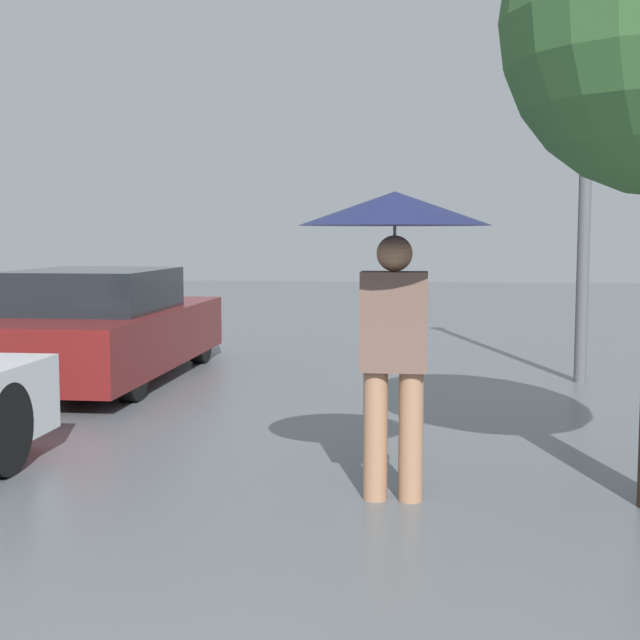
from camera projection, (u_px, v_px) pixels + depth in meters
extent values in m
cylinder|color=#9E7051|center=(375.00, 435.00, 5.59)|extent=(0.15, 0.15, 0.82)
cylinder|color=#9E7051|center=(411.00, 436.00, 5.56)|extent=(0.15, 0.15, 0.82)
cube|color=brown|center=(394.00, 321.00, 5.51)|extent=(0.41, 0.24, 0.62)
sphere|color=#9E7051|center=(395.00, 253.00, 5.47)|extent=(0.22, 0.22, 0.22)
cylinder|color=#515456|center=(394.00, 279.00, 5.48)|extent=(0.02, 0.02, 0.65)
cone|color=#191E4C|center=(395.00, 208.00, 5.44)|extent=(1.18, 1.18, 0.21)
cylinder|color=black|center=(1.00, 429.00, 6.15)|extent=(0.18, 0.65, 0.65)
cube|color=maroon|center=(102.00, 337.00, 10.31)|extent=(1.81, 4.36, 0.65)
cube|color=black|center=(93.00, 290.00, 10.04)|extent=(1.54, 1.96, 0.47)
cylinder|color=black|center=(80.00, 339.00, 11.76)|extent=(0.18, 0.57, 0.57)
cylinder|color=black|center=(200.00, 341.00, 11.57)|extent=(0.18, 0.57, 0.57)
cylinder|color=black|center=(131.00, 373.00, 8.90)|extent=(0.18, 0.57, 0.57)
cylinder|color=#515456|center=(585.00, 178.00, 9.87)|extent=(0.14, 0.14, 4.58)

